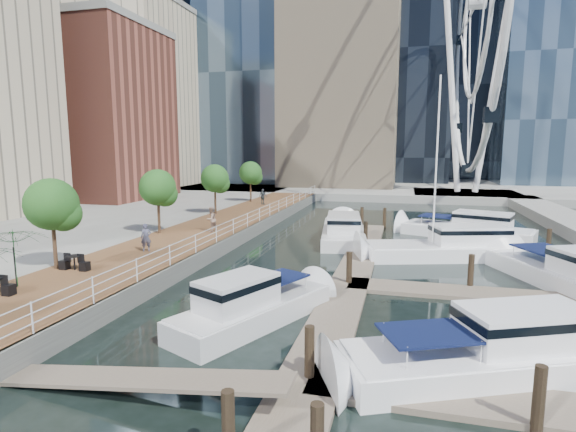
# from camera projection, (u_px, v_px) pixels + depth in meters

# --- Properties ---
(ground) EXTENTS (520.00, 520.00, 0.00)m
(ground) POSITION_uv_depth(u_px,v_px,m) (240.00, 344.00, 16.32)
(ground) COLOR black
(ground) RESTS_ON ground
(boardwalk) EXTENTS (6.00, 60.00, 1.00)m
(boardwalk) POSITION_uv_depth(u_px,v_px,m) (196.00, 239.00, 32.83)
(boardwalk) COLOR brown
(boardwalk) RESTS_ON ground
(seawall) EXTENTS (0.25, 60.00, 1.00)m
(seawall) POSITION_uv_depth(u_px,v_px,m) (235.00, 241.00, 32.09)
(seawall) COLOR #595954
(seawall) RESTS_ON ground
(land_far) EXTENTS (200.00, 114.00, 1.00)m
(land_far) POSITION_uv_depth(u_px,v_px,m) (382.00, 174.00, 113.88)
(land_far) COLOR gray
(land_far) RESTS_ON ground
(pier) EXTENTS (14.00, 12.00, 1.00)m
(pier) POSITION_uv_depth(u_px,v_px,m) (466.00, 196.00, 62.55)
(pier) COLOR gray
(pier) RESTS_ON ground
(railing) EXTENTS (0.10, 60.00, 1.05)m
(railing) POSITION_uv_depth(u_px,v_px,m) (233.00, 227.00, 31.96)
(railing) COLOR white
(railing) RESTS_ON boardwalk
(floating_docks) EXTENTS (16.00, 34.00, 2.60)m
(floating_docks) POSITION_uv_depth(u_px,v_px,m) (447.00, 273.00, 23.83)
(floating_docks) COLOR #6D6051
(floating_docks) RESTS_ON ground
(midrise_condos) EXTENTS (19.00, 67.00, 28.00)m
(midrise_condos) POSITION_uv_depth(u_px,v_px,m) (33.00, 89.00, 48.31)
(midrise_condos) COLOR #BCAD8E
(midrise_condos) RESTS_ON ground
(ferris_wheel) EXTENTS (5.80, 45.60, 47.80)m
(ferris_wheel) POSITION_uv_depth(u_px,v_px,m) (477.00, 3.00, 58.76)
(ferris_wheel) COLOR white
(ferris_wheel) RESTS_ON ground
(street_trees) EXTENTS (2.60, 42.60, 4.60)m
(street_trees) POSITION_uv_depth(u_px,v_px,m) (158.00, 188.00, 31.91)
(street_trees) COLOR #3F2B1C
(street_trees) RESTS_ON ground
(yacht_foreground) EXTENTS (10.56, 6.74, 2.15)m
(yacht_foreground) POSITION_uv_depth(u_px,v_px,m) (489.00, 376.00, 14.07)
(yacht_foreground) COLOR white
(yacht_foreground) RESTS_ON ground
(pedestrian_near) EXTENTS (0.73, 0.65, 1.66)m
(pedestrian_near) POSITION_uv_depth(u_px,v_px,m) (146.00, 237.00, 26.55)
(pedestrian_near) COLOR #494A61
(pedestrian_near) RESTS_ON boardwalk
(pedestrian_mid) EXTENTS (0.95, 1.07, 1.84)m
(pedestrian_mid) POSITION_uv_depth(u_px,v_px,m) (211.00, 219.00, 32.78)
(pedestrian_mid) COLOR gray
(pedestrian_mid) RESTS_ON boardwalk
(pedestrian_far) EXTENTS (1.08, 0.70, 1.70)m
(pedestrian_far) POSITION_uv_depth(u_px,v_px,m) (263.00, 197.00, 48.78)
(pedestrian_far) COLOR #343C41
(pedestrian_far) RESTS_ON boardwalk
(moored_yachts) EXTENTS (21.04, 36.59, 11.50)m
(moored_yachts) POSITION_uv_depth(u_px,v_px,m) (447.00, 266.00, 27.12)
(moored_yachts) COLOR white
(moored_yachts) RESTS_ON ground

